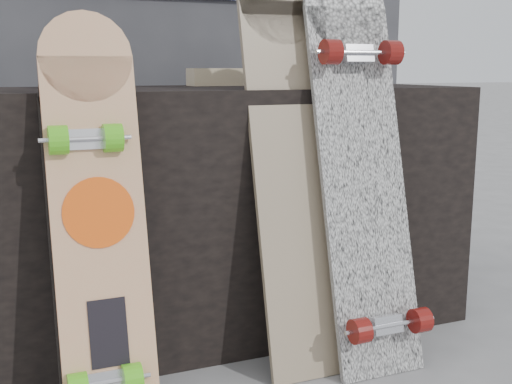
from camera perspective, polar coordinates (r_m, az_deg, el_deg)
name	(u,v)px	position (r m, az deg, el deg)	size (l,w,h in m)	color
vendor_table	(218,209)	(2.13, -3.37, -1.56)	(1.60, 0.60, 0.80)	black
booth	(152,11)	(2.90, -9.24, 15.58)	(2.40, 0.22, 2.20)	#313136
merch_box_purple	(77,72)	(2.06, -15.66, 10.27)	(0.18, 0.12, 0.10)	#603A76
merch_box_small	(327,68)	(2.27, 6.35, 10.88)	(0.14, 0.14, 0.12)	#603A76
merch_box_flat	(220,77)	(2.29, -3.19, 10.17)	(0.22, 0.10, 0.06)	#D1B78C
longboard_geisha	(98,207)	(1.61, -13.89, -1.28)	(0.23, 0.24, 1.00)	#CFBA8B
longboard_celtic	(294,151)	(1.84, 3.38, 3.62)	(0.26, 0.31, 1.18)	beige
longboard_cascadia	(362,158)	(1.87, 9.43, 2.99)	(0.27, 0.37, 1.17)	white
skateboard_dark	(91,236)	(1.63, -14.46, -3.83)	(0.20, 0.28, 0.89)	black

